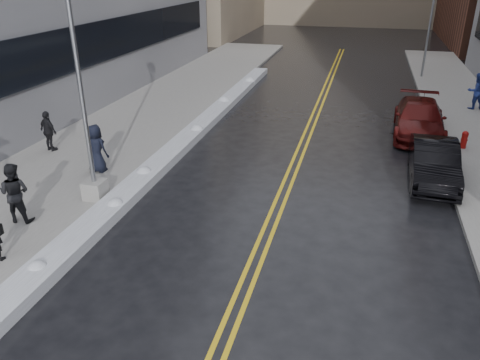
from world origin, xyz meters
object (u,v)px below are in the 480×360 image
Objects in this scene: pedestrian_b at (15,193)px; pedestrian_d at (49,131)px; traffic_signal at (429,26)px; pedestrian_east at (476,91)px; pedestrian_c at (96,148)px; car_black at (434,162)px; fire_hydrant at (464,139)px; lamppost at (86,128)px; car_maroon at (419,119)px.

pedestrian_d is (-2.61, 5.26, -0.09)m from pedestrian_b.
traffic_signal is 3.20× the size of pedestrian_east.
pedestrian_east reaches higher than pedestrian_c.
pedestrian_east reaches higher than car_black.
pedestrian_c is 12.05m from car_black.
pedestrian_d is at bearing -164.16° from fire_hydrant.
lamppost is at bearing -135.21° from pedestrian_b.
car_maroon is (11.67, 7.73, -0.28)m from pedestrian_c.
lamppost is 4.07× the size of pedestrian_east.
pedestrian_c is (-12.84, -20.03, -2.36)m from traffic_signal.
car_black is 0.83× the size of car_maroon.
pedestrian_d reaches higher than car_black.
traffic_signal is at bearing 92.05° from fire_hydrant.
pedestrian_c reaches higher than car_black.
pedestrian_b is 0.42× the size of car_black.
fire_hydrant is at bearing -43.11° from car_maroon.
pedestrian_c is at bearing 20.41° from pedestrian_east.
fire_hydrant is 0.39× the size of pedestrian_east.
pedestrian_c is 14.00m from car_maroon.
pedestrian_b is at bearing -133.69° from car_maroon.
pedestrian_c is at bearing -155.66° from fire_hydrant.
pedestrian_c is at bearing -144.06° from car_maroon.
fire_hydrant is 0.14× the size of car_maroon.
pedestrian_east is at bearing -130.85° from pedestrian_c.
pedestrian_d is at bearing -154.22° from car_maroon.
car_maroon is (-1.17, -12.30, -2.64)m from traffic_signal.
car_maroon is (-1.67, 1.70, 0.21)m from fire_hydrant.
car_black is at bearing 53.33° from pedestrian_east.
pedestrian_b is (-13.21, -23.89, -2.34)m from traffic_signal.
lamppost reaches higher than pedestrian_d.
fire_hydrant is at bearing -143.61° from pedestrian_d.
pedestrian_b is at bearing 93.53° from pedestrian_c.
car_maroon is at bearing -95.42° from traffic_signal.
lamppost reaches higher than pedestrian_b.
traffic_signal reaches higher than car_black.
pedestrian_c is at bearing 175.33° from pedestrian_d.
car_black is at bearing -154.89° from pedestrian_d.
pedestrian_d is at bearing -173.61° from car_black.
traffic_signal is 1.37× the size of car_black.
pedestrian_b is at bearing 27.40° from pedestrian_east.
pedestrian_d is (-16.32, -4.63, 0.42)m from fire_hydrant.
fire_hydrant is at bearing 57.60° from pedestrian_east.
traffic_signal is at bearing -109.78° from pedestrian_d.
pedestrian_d is (-2.98, 1.40, -0.07)m from pedestrian_c.
car_maroon is (12.04, 11.58, -0.30)m from pedestrian_b.
traffic_signal is (-0.50, 14.00, 2.85)m from fire_hydrant.
fire_hydrant is at bearing -87.95° from traffic_signal.
lamppost is at bearing 160.55° from pedestrian_d.
traffic_signal is 3.37× the size of pedestrian_c.
lamppost is 19.97m from pedestrian_east.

